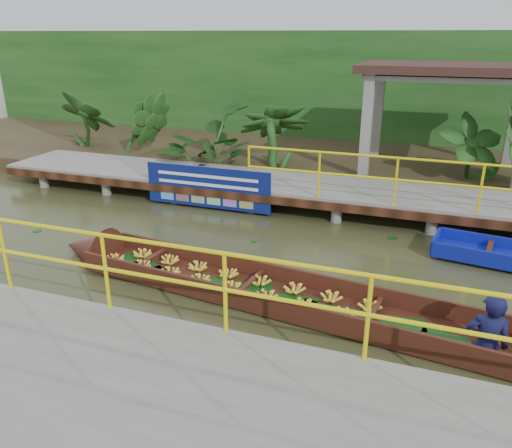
% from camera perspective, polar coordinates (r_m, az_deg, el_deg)
% --- Properties ---
extents(ground, '(80.00, 80.00, 0.00)m').
position_cam_1_polar(ground, '(9.03, -0.48, -4.71)').
color(ground, '#34361B').
rests_on(ground, ground).
extents(land_strip, '(30.00, 8.00, 0.45)m').
position_cam_1_polar(land_strip, '(15.83, 8.97, 7.25)').
color(land_strip, '#34281A').
rests_on(land_strip, ground).
extents(far_dock, '(16.00, 2.06, 1.66)m').
position_cam_1_polar(far_dock, '(11.92, 5.29, 4.13)').
color(far_dock, slate).
rests_on(far_dock, ground).
extents(near_dock, '(18.00, 2.40, 1.73)m').
position_cam_1_polar(near_dock, '(5.30, -6.40, -22.09)').
color(near_dock, slate).
rests_on(near_dock, ground).
extents(pavilion, '(4.40, 3.00, 3.00)m').
position_cam_1_polar(pavilion, '(13.98, 21.16, 15.14)').
color(pavilion, slate).
rests_on(pavilion, ground).
extents(foliage_backdrop, '(30.00, 0.80, 4.00)m').
position_cam_1_polar(foliage_backdrop, '(17.96, 10.91, 14.51)').
color(foliage_backdrop, '#174115').
rests_on(foliage_backdrop, ground).
extents(vendor_boat, '(9.85, 2.10, 1.98)m').
position_cam_1_polar(vendor_boat, '(7.54, 7.52, -8.66)').
color(vendor_boat, '#3C1A10').
rests_on(vendor_boat, ground).
extents(blue_banner, '(3.11, 0.04, 0.97)m').
position_cam_1_polar(blue_banner, '(11.70, -5.58, 4.20)').
color(blue_banner, navy).
rests_on(blue_banner, ground).
extents(tropical_plants, '(14.57, 1.57, 1.96)m').
position_cam_1_polar(tropical_plants, '(13.86, 1.20, 10.65)').
color(tropical_plants, '#174115').
rests_on(tropical_plants, ground).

